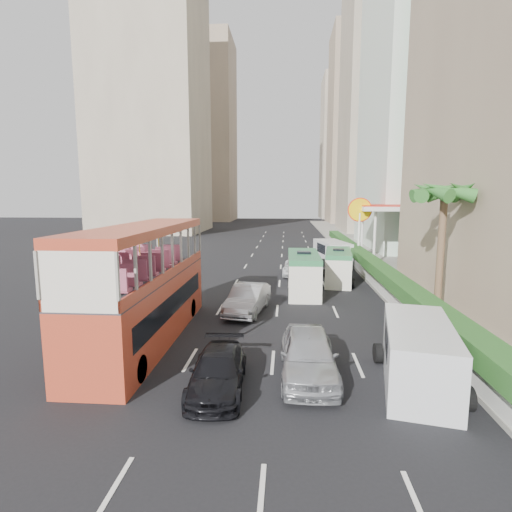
# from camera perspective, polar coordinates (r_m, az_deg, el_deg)

# --- Properties ---
(ground_plane) EXTENTS (200.00, 200.00, 0.00)m
(ground_plane) POSITION_cam_1_polar(r_m,az_deg,el_deg) (17.61, 3.97, -12.36)
(ground_plane) COLOR black
(ground_plane) RESTS_ON ground
(double_decker_bus) EXTENTS (2.50, 11.00, 5.06)m
(double_decker_bus) POSITION_cam_1_polar(r_m,az_deg,el_deg) (17.94, -15.53, -3.83)
(double_decker_bus) COLOR #B93D24
(double_decker_bus) RESTS_ON ground
(car_silver_lane_a) EXTENTS (2.34, 4.83, 1.53)m
(car_silver_lane_a) POSITION_cam_1_polar(r_m,az_deg,el_deg) (21.98, -1.17, -8.07)
(car_silver_lane_a) COLOR #B4B6BB
(car_silver_lane_a) RESTS_ON ground
(car_silver_lane_b) EXTENTS (1.97, 4.83, 1.64)m
(car_silver_lane_b) POSITION_cam_1_polar(r_m,az_deg,el_deg) (14.75, 7.44, -16.71)
(car_silver_lane_b) COLOR #B4B6BB
(car_silver_lane_b) RESTS_ON ground
(car_black) EXTENTS (1.91, 4.31, 1.23)m
(car_black) POSITION_cam_1_polar(r_m,az_deg,el_deg) (13.86, -5.43, -18.41)
(car_black) COLOR black
(car_black) RESTS_ON ground
(van_asset) EXTENTS (2.35, 4.60, 1.24)m
(van_asset) POSITION_cam_1_polar(r_m,az_deg,el_deg) (32.37, 5.81, -2.72)
(van_asset) COLOR silver
(van_asset) RESTS_ON ground
(minibus_near) EXTENTS (1.96, 5.86, 2.60)m
(minibus_near) POSITION_cam_1_polar(r_m,az_deg,el_deg) (26.28, 6.79, -2.47)
(minibus_near) COLOR silver
(minibus_near) RESTS_ON ground
(minibus_far) EXTENTS (2.39, 5.50, 2.36)m
(minibus_far) POSITION_cam_1_polar(r_m,az_deg,el_deg) (29.88, 11.64, -1.49)
(minibus_far) COLOR silver
(minibus_far) RESTS_ON ground
(panel_van_near) EXTENTS (3.08, 5.47, 2.06)m
(panel_van_near) POSITION_cam_1_polar(r_m,az_deg,el_deg) (14.79, 22.15, -12.87)
(panel_van_near) COLOR silver
(panel_van_near) RESTS_ON ground
(panel_van_far) EXTENTS (3.20, 5.68, 2.14)m
(panel_van_far) POSITION_cam_1_polar(r_m,az_deg,el_deg) (37.88, 10.81, 0.45)
(panel_van_far) COLOR silver
(panel_van_far) RESTS_ON ground
(sidewalk) EXTENTS (6.00, 120.00, 0.18)m
(sidewalk) POSITION_cam_1_polar(r_m,az_deg,el_deg) (42.86, 16.36, -0.15)
(sidewalk) COLOR #99968C
(sidewalk) RESTS_ON ground
(kerb_wall) EXTENTS (0.30, 44.00, 1.00)m
(kerb_wall) POSITION_cam_1_polar(r_m,az_deg,el_deg) (31.57, 15.52, -2.02)
(kerb_wall) COLOR silver
(kerb_wall) RESTS_ON sidewalk
(hedge) EXTENTS (1.10, 44.00, 0.70)m
(hedge) POSITION_cam_1_polar(r_m,az_deg,el_deg) (31.43, 15.58, -0.49)
(hedge) COLOR #2D6626
(hedge) RESTS_ON kerb_wall
(palm_tree) EXTENTS (0.36, 0.36, 6.40)m
(palm_tree) POSITION_cam_1_polar(r_m,az_deg,el_deg) (22.07, 24.85, 0.19)
(palm_tree) COLOR brown
(palm_tree) RESTS_ON sidewalk
(shell_station) EXTENTS (6.50, 8.00, 5.50)m
(shell_station) POSITION_cam_1_polar(r_m,az_deg,el_deg) (40.85, 18.46, 3.11)
(shell_station) COLOR silver
(shell_station) RESTS_ON ground
(tower_mid) EXTENTS (16.00, 16.00, 50.00)m
(tower_mid) POSITION_cam_1_polar(r_m,az_deg,el_deg) (78.85, 18.77, 21.79)
(tower_mid) COLOR #B5A68F
(tower_mid) RESTS_ON ground
(tower_far_a) EXTENTS (14.00, 14.00, 44.00)m
(tower_far_a) POSITION_cam_1_polar(r_m,az_deg,el_deg) (101.14, 14.62, 17.16)
(tower_far_a) COLOR tan
(tower_far_a) RESTS_ON ground
(tower_far_b) EXTENTS (14.00, 14.00, 40.00)m
(tower_far_b) POSITION_cam_1_polar(r_m,az_deg,el_deg) (122.42, 12.72, 14.71)
(tower_far_b) COLOR #B5A68F
(tower_far_b) RESTS_ON ground
(tower_left_a) EXTENTS (18.00, 18.00, 52.00)m
(tower_left_a) POSITION_cam_1_polar(r_m,az_deg,el_deg) (77.95, -14.96, 22.87)
(tower_left_a) COLOR #B5A68F
(tower_left_a) RESTS_ON ground
(tower_left_b) EXTENTS (16.00, 16.00, 46.00)m
(tower_left_b) POSITION_cam_1_polar(r_m,az_deg,el_deg) (110.01, -7.59, 17.15)
(tower_left_b) COLOR tan
(tower_left_b) RESTS_ON ground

